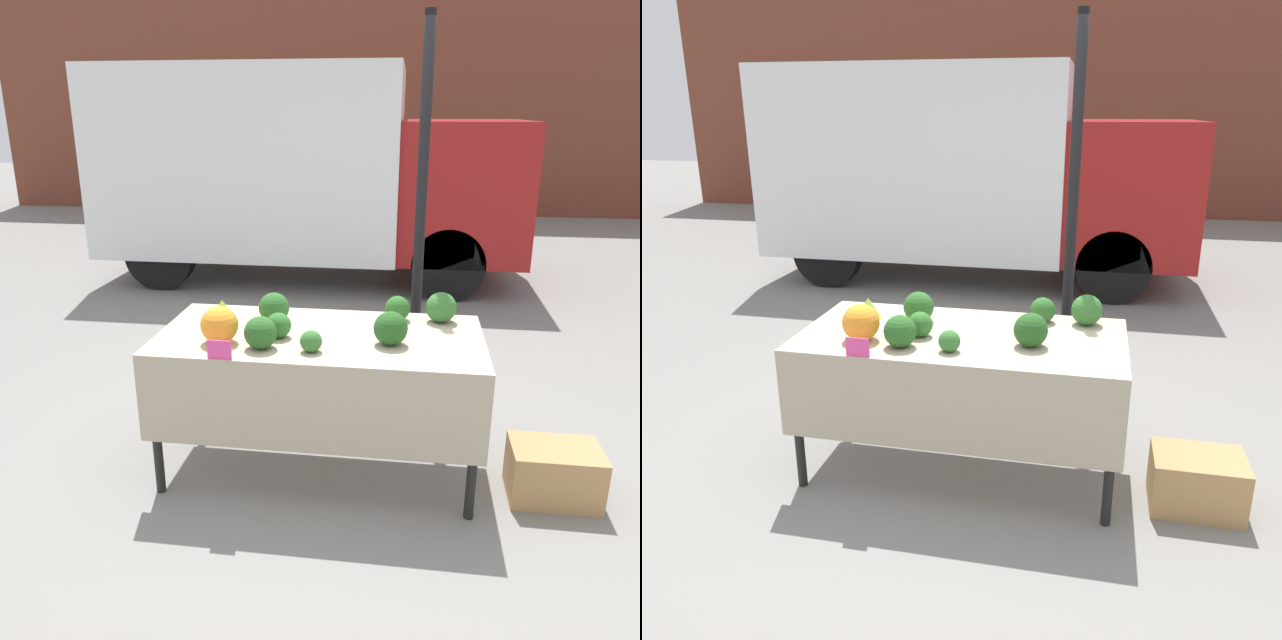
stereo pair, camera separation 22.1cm
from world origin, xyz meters
TOP-DOWN VIEW (x-y plane):
  - ground_plane at (0.00, 0.00)m, footprint 40.00×40.00m
  - building_facade at (0.00, 9.75)m, footprint 16.00×0.60m
  - tent_pole at (0.52, 0.88)m, footprint 0.07×0.07m
  - parked_truck at (-0.89, 4.37)m, footprint 4.88×2.05m
  - market_table at (0.00, -0.06)m, footprint 1.76×0.89m
  - orange_cauliflower at (-0.50, -0.21)m, footprint 0.20×0.20m
  - romanesco_head at (-0.60, 0.16)m, footprint 0.15×0.15m
  - broccoli_head_0 at (0.38, -0.11)m, footprint 0.18×0.18m
  - broccoli_head_1 at (-0.21, -0.08)m, footprint 0.14×0.14m
  - broccoli_head_2 at (0.41, 0.30)m, footprint 0.14×0.14m
  - broccoli_head_3 at (-0.27, -0.26)m, footprint 0.17×0.17m
  - broccoli_head_4 at (-0.01, -0.27)m, footprint 0.11×0.11m
  - broccoli_head_5 at (0.66, 0.30)m, footprint 0.17×0.17m
  - broccoli_head_6 at (-0.29, 0.16)m, footprint 0.18×0.18m
  - price_sign at (-0.44, -0.43)m, footprint 0.12×0.01m
  - produce_crate at (1.28, -0.13)m, footprint 0.47×0.33m

SIDE VIEW (x-z plane):
  - ground_plane at x=0.00m, z-range 0.00..0.00m
  - produce_crate at x=1.28m, z-range 0.00..0.30m
  - market_table at x=0.00m, z-range 0.31..1.13m
  - price_sign at x=-0.44m, z-range 0.82..0.92m
  - broccoli_head_4 at x=-0.01m, z-range 0.82..0.93m
  - romanesco_head at x=-0.60m, z-range 0.82..0.94m
  - broccoli_head_1 at x=-0.21m, z-range 0.82..0.96m
  - broccoli_head_2 at x=0.41m, z-range 0.82..0.96m
  - broccoli_head_3 at x=-0.27m, z-range 0.82..0.99m
  - broccoli_head_5 at x=0.66m, z-range 0.82..1.00m
  - broccoli_head_6 at x=-0.29m, z-range 0.82..1.00m
  - broccoli_head_0 at x=0.38m, z-range 0.82..1.00m
  - orange_cauliflower at x=-0.50m, z-range 0.82..1.02m
  - tent_pole at x=0.52m, z-range 0.00..2.54m
  - parked_truck at x=-0.89m, z-range 0.09..2.54m
  - building_facade at x=0.00m, z-range 0.00..4.65m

